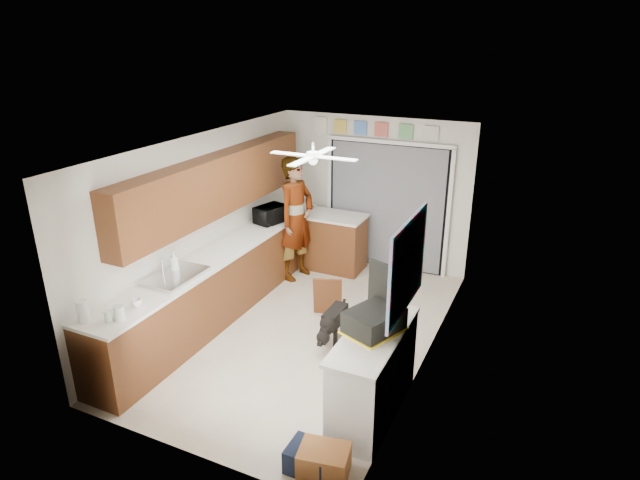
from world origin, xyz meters
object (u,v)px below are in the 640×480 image
(paper_towel_roll, at_px, (83,311))
(microwave, at_px, (271,214))
(soap_bottle, at_px, (174,262))
(dog, at_px, (335,323))
(suitcase, at_px, (374,321))
(cardboard_box, at_px, (324,462))
(navy_crate, at_px, (309,458))
(man, at_px, (296,219))
(cup, at_px, (137,303))

(paper_towel_roll, bearing_deg, microwave, 86.72)
(soap_bottle, bearing_deg, dog, 23.79)
(dog, bearing_deg, suitcase, -49.90)
(soap_bottle, height_order, paper_towel_roll, soap_bottle)
(paper_towel_roll, distance_m, cardboard_box, 2.85)
(navy_crate, bearing_deg, man, 118.78)
(suitcase, distance_m, dog, 1.61)
(soap_bottle, relative_size, paper_towel_roll, 1.21)
(soap_bottle, bearing_deg, suitcase, -5.76)
(suitcase, height_order, dog, suitcase)
(man, bearing_deg, suitcase, -128.00)
(cardboard_box, xyz_separation_m, man, (-2.15, 3.65, 0.85))
(cup, xyz_separation_m, dog, (1.63, 1.69, -0.73))
(paper_towel_roll, bearing_deg, navy_crate, 1.12)
(man, bearing_deg, soap_bottle, 179.68)
(cup, distance_m, dog, 2.46)
(microwave, distance_m, cardboard_box, 4.37)
(suitcase, relative_size, man, 0.28)
(microwave, height_order, cup, microwave)
(microwave, distance_m, paper_towel_roll, 3.51)
(soap_bottle, relative_size, navy_crate, 0.76)
(microwave, xyz_separation_m, cup, (0.05, -3.02, -0.09))
(suitcase, relative_size, dog, 0.86)
(soap_bottle, xyz_separation_m, cup, (0.19, -0.88, -0.10))
(microwave, relative_size, man, 0.25)
(suitcase, relative_size, navy_crate, 1.39)
(microwave, height_order, navy_crate, microwave)
(suitcase, bearing_deg, soap_bottle, -163.71)
(cardboard_box, distance_m, navy_crate, 0.15)
(microwave, relative_size, cardboard_box, 1.09)
(cup, relative_size, dog, 0.18)
(soap_bottle, xyz_separation_m, suitcase, (2.71, -0.27, -0.03))
(paper_towel_roll, bearing_deg, cardboard_box, 1.06)
(suitcase, bearing_deg, dog, 151.45)
(cardboard_box, relative_size, navy_crate, 1.13)
(man, bearing_deg, cup, -173.70)
(suitcase, bearing_deg, cup, -144.36)
(soap_bottle, relative_size, cup, 2.64)
(navy_crate, bearing_deg, paper_towel_roll, -178.88)
(cup, relative_size, man, 0.06)
(dog, bearing_deg, cup, -133.33)
(paper_towel_roll, height_order, navy_crate, paper_towel_roll)
(cup, height_order, cardboard_box, cup)
(microwave, distance_m, navy_crate, 4.29)
(microwave, distance_m, man, 0.41)
(microwave, xyz_separation_m, man, (0.35, 0.19, -0.09))
(cup, bearing_deg, cardboard_box, -10.12)
(soap_bottle, xyz_separation_m, dog, (1.82, 0.80, -0.84))
(soap_bottle, distance_m, suitcase, 2.72)
(suitcase, bearing_deg, man, 152.51)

